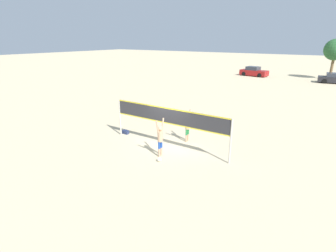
{
  "coord_description": "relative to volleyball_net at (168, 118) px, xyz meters",
  "views": [
    {
      "loc": [
        7.8,
        -11.57,
        5.99
      ],
      "look_at": [
        0.0,
        0.0,
        1.29
      ],
      "focal_mm": 28.0,
      "sensor_mm": 36.0,
      "label": 1
    }
  ],
  "objects": [
    {
      "name": "tree_left_cluster",
      "position": [
        5.83,
        35.37,
        2.58
      ],
      "size": [
        3.11,
        3.11,
        5.93
      ],
      "color": "brown",
      "rests_on": "ground_plane"
    },
    {
      "name": "gear_bag",
      "position": [
        -3.57,
        0.29,
        -1.63
      ],
      "size": [
        0.43,
        0.25,
        0.23
      ],
      "color": "navy",
      "rests_on": "ground_plane"
    },
    {
      "name": "parked_car_near",
      "position": [
        -4.95,
        32.74,
        -1.06
      ],
      "size": [
        4.59,
        2.4,
        1.53
      ],
      "rotation": [
        0.0,
        0.0,
        -0.14
      ],
      "color": "maroon",
      "rests_on": "ground_plane"
    },
    {
      "name": "volleyball_net",
      "position": [
        0.0,
        0.0,
        0.0
      ],
      "size": [
        7.49,
        0.09,
        2.34
      ],
      "color": "beige",
      "rests_on": "ground_plane"
    },
    {
      "name": "player_spiker",
      "position": [
        0.33,
        -1.22,
        -0.67
      ],
      "size": [
        0.28,
        0.69,
        2.05
      ],
      "rotation": [
        0.0,
        0.0,
        1.57
      ],
      "color": "tan",
      "rests_on": "ground_plane"
    },
    {
      "name": "parked_car_mid",
      "position": [
        6.64,
        31.61,
        -1.11
      ],
      "size": [
        4.42,
        2.26,
        1.4
      ],
      "rotation": [
        0.0,
        0.0,
        0.12
      ],
      "color": "#232328",
      "rests_on": "ground_plane"
    },
    {
      "name": "player_blocker",
      "position": [
        0.47,
        1.39,
        -0.71
      ],
      "size": [
        0.28,
        0.68,
        1.97
      ],
      "rotation": [
        0.0,
        0.0,
        -1.57
      ],
      "color": "tan",
      "rests_on": "ground_plane"
    },
    {
      "name": "volleyball",
      "position": [
        0.67,
        -1.79,
        -1.63
      ],
      "size": [
        0.22,
        0.22,
        0.22
      ],
      "color": "silver",
      "rests_on": "ground_plane"
    },
    {
      "name": "ground_plane",
      "position": [
        0.0,
        0.0,
        -1.74
      ],
      "size": [
        200.0,
        200.0,
        0.0
      ],
      "primitive_type": "plane",
      "color": "beige"
    }
  ]
}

